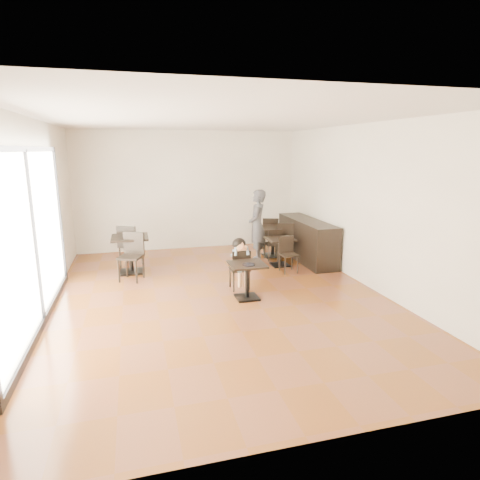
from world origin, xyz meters
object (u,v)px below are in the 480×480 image
object	(u,v)px
cafe_table_mid	(280,252)
child_table	(247,281)
chair_mid_b	(289,255)
chair_left_b	(131,257)
adult_patron	(257,226)
child_chair	(239,269)
chair_back_b	(285,243)
cafe_table_left	(131,255)
chair_back_a	(271,234)
chair_mid_a	(272,244)
chair_left_a	(131,245)
child	(239,264)
cafe_table_back	(273,242)

from	to	relation	value
cafe_table_mid	child_table	bearing A→B (deg)	-125.69
chair_mid_b	chair_left_b	xyz separation A→B (m)	(-3.41, 0.33, 0.10)
adult_patron	chair_mid_b	xyz separation A→B (m)	(0.40, -1.12, -0.48)
cafe_table_mid	chair_left_b	bearing A→B (deg)	-176.25
child_chair	chair_back_b	distance (m)	2.30
cafe_table_left	chair_back_a	distance (m)	3.82
chair_back_b	child_table	bearing A→B (deg)	-105.65
adult_patron	cafe_table_mid	distance (m)	0.88
adult_patron	cafe_table_left	world-z (taller)	adult_patron
adult_patron	cafe_table_left	size ratio (longest dim) A/B	2.12
chair_left_b	chair_back_a	distance (m)	4.01
chair_mid_a	chair_back_b	xyz separation A→B (m)	(0.25, -0.23, 0.06)
child_table	adult_patron	size ratio (longest dim) A/B	0.38
chair_mid_a	chair_left_a	distance (m)	3.42
cafe_table_mid	cafe_table_left	xyz separation A→B (m)	(-3.41, 0.33, 0.08)
chair_left_b	cafe_table_left	bearing A→B (deg)	113.41
child	chair_back_b	bearing A→B (deg)	45.81
child_chair	cafe_table_mid	size ratio (longest dim) A/B	1.22
child_table	chair_left_a	world-z (taller)	chair_left_a
chair_back_a	chair_left_a	bearing A→B (deg)	28.90
child_chair	child_table	bearing A→B (deg)	90.00
chair_mid_b	cafe_table_left	bearing A→B (deg)	163.34
child_chair	cafe_table_left	xyz separation A→B (m)	(-2.06, 1.66, 0.01)
cafe_table_left	chair_left_b	bearing A→B (deg)	-90.00
chair_left_b	chair_back_a	xyz separation A→B (m)	(3.66, 1.64, -0.04)
child_table	chair_left_b	bearing A→B (deg)	141.16
adult_patron	chair_left_b	world-z (taller)	adult_patron
child_chair	cafe_table_mid	distance (m)	1.90
chair_left_a	chair_left_b	xyz separation A→B (m)	(0.00, -1.10, 0.00)
cafe_table_left	cafe_table_back	size ratio (longest dim) A/B	1.08
cafe_table_left	cafe_table_back	world-z (taller)	cafe_table_left
child_table	chair_mid_b	xyz separation A→B (m)	(1.35, 1.33, 0.06)
cafe_table_mid	chair_back_b	distance (m)	0.43
chair_back_a	chair_left_b	bearing A→B (deg)	44.63
child	cafe_table_mid	bearing A→B (deg)	44.57
child	cafe_table_left	xyz separation A→B (m)	(-2.06, 1.66, -0.09)
cafe_table_mid	chair_left_a	size ratio (longest dim) A/B	0.66
cafe_table_back	chair_mid_a	bearing A→B (deg)	-111.11
chair_back_a	cafe_table_left	bearing A→B (deg)	37.08
chair_left_b	cafe_table_back	bearing A→B (deg)	40.62
chair_back_a	child	bearing A→B (deg)	80.20
child	adult_patron	distance (m)	2.16
chair_mid_b	child_chair	bearing A→B (deg)	-152.22
child	chair_mid_b	bearing A→B (deg)	30.01
chair_back_a	chair_mid_b	bearing A→B (deg)	103.11
cafe_table_mid	chair_left_b	world-z (taller)	chair_left_b
cafe_table_back	chair_left_b	distance (m)	3.70
child_table	chair_mid_b	size ratio (longest dim) A/B	0.84
adult_patron	chair_left_a	distance (m)	3.05
chair_left_a	cafe_table_back	bearing A→B (deg)	-156.69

